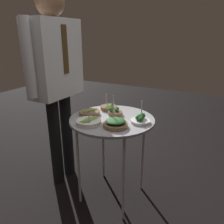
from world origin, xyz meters
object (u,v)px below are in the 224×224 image
(bowl_spinach_front_left, at_px, (115,123))
(bowl_broccoli_back_left, at_px, (140,120))
(serving_cart, at_px, (112,125))
(waiter_figure, at_px, (56,68))
(bowl_asparagus_front_right, at_px, (109,108))
(bowl_asparagus_near_rim, at_px, (89,122))
(bowl_broccoli_back_right, at_px, (115,112))
(bowl_asparagus_far_rim, at_px, (90,113))

(bowl_spinach_front_left, bearing_deg, bowl_broccoli_back_left, -38.55)
(serving_cart, relative_size, waiter_figure, 0.43)
(bowl_broccoli_back_left, bearing_deg, bowl_asparagus_front_right, 66.22)
(waiter_figure, bearing_deg, bowl_asparagus_near_rim, -113.95)
(bowl_broccoli_back_right, relative_size, bowl_asparagus_near_rim, 0.95)
(serving_cart, xyz_separation_m, bowl_spinach_front_left, (-0.14, -0.10, 0.08))
(bowl_broccoli_back_right, distance_m, bowl_broccoli_back_left, 0.24)
(bowl_broccoli_back_left, relative_size, waiter_figure, 0.10)
(serving_cart, xyz_separation_m, bowl_broccoli_back_left, (0.02, -0.22, 0.08))
(bowl_asparagus_far_rim, height_order, bowl_asparagus_front_right, bowl_asparagus_front_right)
(bowl_asparagus_near_rim, bearing_deg, bowl_asparagus_far_rim, 31.91)
(serving_cart, bearing_deg, waiter_figure, 88.24)
(bowl_asparagus_front_right, bearing_deg, bowl_asparagus_near_rim, -174.78)
(serving_cart, distance_m, bowl_asparagus_far_rim, 0.21)
(bowl_broccoli_back_right, distance_m, bowl_asparagus_front_right, 0.14)
(bowl_asparagus_far_rim, bearing_deg, bowl_asparagus_front_right, -23.49)
(waiter_figure, bearing_deg, bowl_broccoli_back_left, -89.90)
(bowl_spinach_front_left, distance_m, waiter_figure, 0.72)
(serving_cart, xyz_separation_m, bowl_asparagus_front_right, (0.17, 0.12, 0.07))
(bowl_broccoli_back_left, height_order, bowl_asparagus_front_right, bowl_broccoli_back_left)
(bowl_broccoli_back_left, height_order, bowl_asparagus_near_rim, bowl_broccoli_back_left)
(waiter_figure, bearing_deg, bowl_asparagus_far_rim, -94.04)
(bowl_asparagus_far_rim, bearing_deg, bowl_spinach_front_left, -113.45)
(serving_cart, relative_size, bowl_asparagus_far_rim, 4.35)
(bowl_asparagus_far_rim, bearing_deg, bowl_asparagus_near_rim, -148.09)
(bowl_broccoli_back_left, bearing_deg, bowl_spinach_front_left, 141.45)
(bowl_broccoli_back_right, bearing_deg, bowl_asparagus_far_rim, 113.57)
(bowl_broccoli_back_right, relative_size, waiter_figure, 0.10)
(bowl_broccoli_back_left, xyz_separation_m, waiter_figure, (-0.00, 0.75, 0.31))
(bowl_broccoli_back_right, bearing_deg, bowl_broccoli_back_left, -103.46)
(bowl_asparagus_far_rim, distance_m, bowl_asparagus_front_right, 0.19)
(serving_cart, distance_m, bowl_broccoli_back_left, 0.23)
(bowl_broccoli_back_right, distance_m, bowl_asparagus_near_rim, 0.27)
(bowl_asparagus_front_right, bearing_deg, bowl_asparagus_far_rim, 156.51)
(bowl_spinach_front_left, distance_m, bowl_asparagus_near_rim, 0.19)
(serving_cart, xyz_separation_m, bowl_asparagus_near_rim, (-0.18, 0.09, 0.07))
(bowl_asparagus_front_right, xyz_separation_m, waiter_figure, (-0.15, 0.41, 0.32))
(bowl_spinach_front_left, distance_m, bowl_broccoli_back_left, 0.20)
(serving_cart, distance_m, waiter_figure, 0.66)
(bowl_spinach_front_left, height_order, bowl_broccoli_back_left, bowl_spinach_front_left)
(serving_cart, relative_size, bowl_spinach_front_left, 4.15)
(serving_cart, relative_size, bowl_broccoli_back_right, 4.25)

